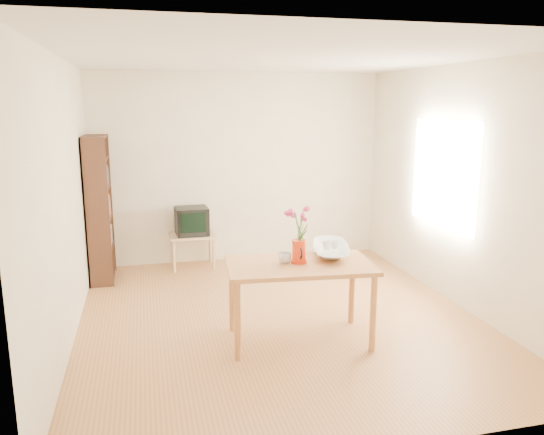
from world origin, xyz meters
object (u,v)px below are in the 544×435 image
object	(u,v)px
mug	(285,258)
television	(192,220)
table	(300,273)
bowl	(331,229)
pitcher	(299,252)

from	to	relation	value
mug	television	bearing A→B (deg)	-101.89
table	mug	distance (m)	0.20
bowl	television	world-z (taller)	bowl
table	television	size ratio (longest dim) A/B	3.16
table	pitcher	xyz separation A→B (m)	(-0.00, 0.02, 0.19)
mug	television	distance (m)	2.59
mug	television	world-z (taller)	mug
pitcher	television	distance (m)	2.64
pitcher	mug	distance (m)	0.14
bowl	table	bearing A→B (deg)	-148.45
mug	bowl	world-z (taller)	bowl
table	pitcher	bearing A→B (deg)	107.75
table	television	bearing A→B (deg)	111.40
bowl	television	xyz separation A→B (m)	(-1.13, 2.31, -0.34)
bowl	mug	bearing A→B (deg)	-159.23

